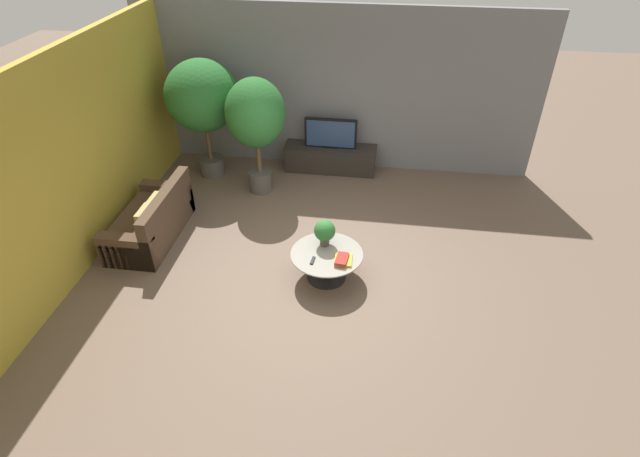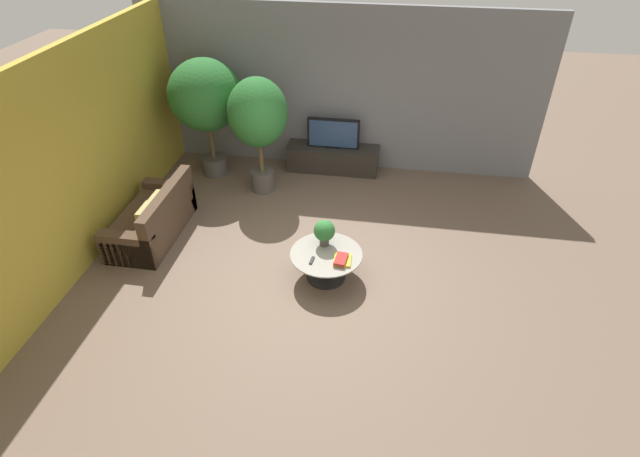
% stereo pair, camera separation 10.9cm
% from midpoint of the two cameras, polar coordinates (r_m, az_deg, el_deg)
% --- Properties ---
extents(ground_plane, '(24.00, 24.00, 0.00)m').
position_cam_midpoint_polar(ground_plane, '(7.46, -0.99, -4.14)').
color(ground_plane, brown).
extents(back_wall_stone, '(7.40, 0.12, 3.00)m').
position_cam_midpoint_polar(back_wall_stone, '(9.54, 2.45, 15.54)').
color(back_wall_stone, slate).
rests_on(back_wall_stone, ground).
extents(side_wall_left, '(0.12, 7.40, 3.00)m').
position_cam_midpoint_polar(side_wall_left, '(7.96, -24.87, 7.94)').
color(side_wall_left, gold).
rests_on(side_wall_left, ground).
extents(media_console, '(1.76, 0.50, 0.50)m').
position_cam_midpoint_polar(media_console, '(9.75, 1.82, 8.04)').
color(media_console, '#2D2823').
rests_on(media_console, ground).
extents(television, '(0.98, 0.13, 0.57)m').
position_cam_midpoint_polar(television, '(9.52, 1.88, 10.80)').
color(television, black).
rests_on(television, media_console).
extents(coffee_table, '(1.02, 1.02, 0.43)m').
position_cam_midpoint_polar(coffee_table, '(7.05, 1.15, -3.69)').
color(coffee_table, black).
rests_on(coffee_table, ground).
extents(couch_by_wall, '(0.84, 1.70, 0.84)m').
position_cam_midpoint_polar(couch_by_wall, '(8.30, -18.16, 0.95)').
color(couch_by_wall, '#4C3828').
rests_on(couch_by_wall, ground).
extents(potted_palm_tall, '(1.31, 1.31, 2.20)m').
position_cam_midpoint_polar(potted_palm_tall, '(9.35, -12.62, 14.40)').
color(potted_palm_tall, '#514C47').
rests_on(potted_palm_tall, ground).
extents(potted_palm_corner, '(1.01, 1.01, 2.09)m').
position_cam_midpoint_polar(potted_palm_corner, '(8.64, -6.75, 12.60)').
color(potted_palm_corner, '#514C47').
rests_on(potted_palm_corner, ground).
extents(potted_plant_tabletop, '(0.30, 0.30, 0.40)m').
position_cam_midpoint_polar(potted_plant_tabletop, '(6.99, 0.95, -0.33)').
color(potted_plant_tabletop, '#514C47').
rests_on(potted_plant_tabletop, coffee_table).
extents(book_stack, '(0.24, 0.31, 0.07)m').
position_cam_midpoint_polar(book_stack, '(6.82, 2.97, -3.57)').
color(book_stack, gold).
rests_on(book_stack, coffee_table).
extents(remote_black, '(0.06, 0.16, 0.02)m').
position_cam_midpoint_polar(remote_black, '(6.83, -0.48, -3.66)').
color(remote_black, black).
rests_on(remote_black, coffee_table).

